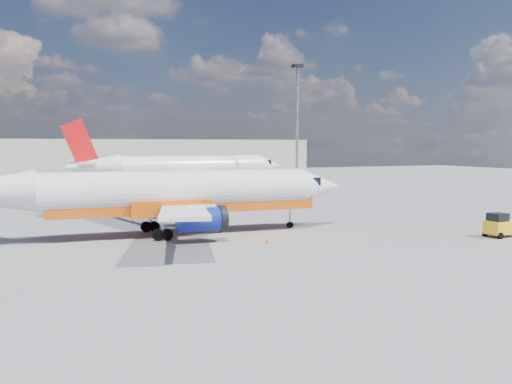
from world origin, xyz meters
name	(u,v)px	position (x,y,z in m)	size (l,w,h in m)	color
ground	(255,248)	(0.00, 0.00, 0.00)	(240.00, 240.00, 0.00)	slate
taxi_line	(239,241)	(0.00, 3.00, 0.01)	(70.00, 0.15, 0.01)	gold
terminal_main	(127,160)	(5.00, 75.00, 4.00)	(70.00, 14.00, 8.00)	beige
main_jet	(167,194)	(-4.08, 7.75, 3.20)	(31.65, 25.05, 9.60)	white
second_jet	(187,169)	(8.11, 44.50, 3.47)	(34.46, 26.76, 10.40)	white
gse_tug	(501,225)	(19.12, -2.89, 0.87)	(2.69, 1.79, 1.84)	black
traffic_cone	(267,241)	(1.37, 0.99, 0.25)	(0.36, 0.36, 0.50)	white
floodlight_mast	(297,116)	(23.09, 39.13, 11.12)	(1.35, 1.35, 18.54)	#9C9CA5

